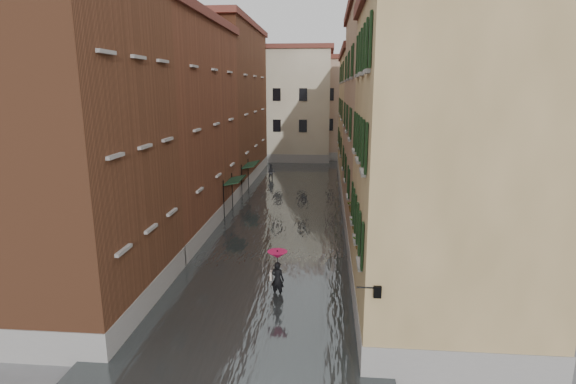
% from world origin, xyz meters
% --- Properties ---
extents(ground, '(120.00, 120.00, 0.00)m').
position_xyz_m(ground, '(0.00, 0.00, 0.00)').
color(ground, '#5E5F61').
rests_on(ground, ground).
extents(floodwater, '(10.00, 60.00, 0.20)m').
position_xyz_m(floodwater, '(0.00, 13.00, 0.10)').
color(floodwater, '#414749').
rests_on(floodwater, ground).
extents(building_left_near, '(6.00, 8.00, 13.00)m').
position_xyz_m(building_left_near, '(-7.00, -2.00, 6.50)').
color(building_left_near, brown).
rests_on(building_left_near, ground).
extents(building_left_mid, '(6.00, 14.00, 12.50)m').
position_xyz_m(building_left_mid, '(-7.00, 9.00, 6.25)').
color(building_left_mid, brown).
rests_on(building_left_mid, ground).
extents(building_left_far, '(6.00, 16.00, 14.00)m').
position_xyz_m(building_left_far, '(-7.00, 24.00, 7.00)').
color(building_left_far, brown).
rests_on(building_left_far, ground).
extents(building_right_near, '(6.00, 8.00, 11.50)m').
position_xyz_m(building_right_near, '(7.00, -2.00, 5.75)').
color(building_right_near, olive).
rests_on(building_right_near, ground).
extents(building_right_mid, '(6.00, 14.00, 13.00)m').
position_xyz_m(building_right_mid, '(7.00, 9.00, 6.50)').
color(building_right_mid, '#9B7C5E').
rests_on(building_right_mid, ground).
extents(building_right_far, '(6.00, 16.00, 11.50)m').
position_xyz_m(building_right_far, '(7.00, 24.00, 5.75)').
color(building_right_far, olive).
rests_on(building_right_far, ground).
extents(building_end_cream, '(12.00, 9.00, 13.00)m').
position_xyz_m(building_end_cream, '(-3.00, 38.00, 6.50)').
color(building_end_cream, beige).
rests_on(building_end_cream, ground).
extents(building_end_pink, '(10.00, 9.00, 12.00)m').
position_xyz_m(building_end_pink, '(6.00, 40.00, 6.00)').
color(building_end_pink, tan).
rests_on(building_end_pink, ground).
extents(awning_near, '(1.09, 2.75, 2.80)m').
position_xyz_m(awning_near, '(-3.49, 11.60, 2.46)').
color(awning_near, black).
rests_on(awning_near, ground).
extents(awning_far, '(1.09, 3.10, 2.80)m').
position_xyz_m(awning_far, '(-3.49, 18.08, 2.47)').
color(awning_far, black).
rests_on(awning_far, ground).
extents(wall_lantern, '(0.71, 0.22, 0.35)m').
position_xyz_m(wall_lantern, '(4.33, -6.00, 3.01)').
color(wall_lantern, black).
rests_on(wall_lantern, ground).
extents(window_planters, '(0.59, 5.92, 0.84)m').
position_xyz_m(window_planters, '(4.12, 0.21, 3.51)').
color(window_planters, '#A04B34').
rests_on(window_planters, ground).
extents(pedestrian_main, '(0.87, 0.87, 2.06)m').
position_xyz_m(pedestrian_main, '(0.84, -0.56, 1.21)').
color(pedestrian_main, black).
rests_on(pedestrian_main, ground).
extents(pedestrian_far, '(0.80, 0.63, 1.60)m').
position_xyz_m(pedestrian_far, '(-2.50, 23.96, 0.80)').
color(pedestrian_far, black).
rests_on(pedestrian_far, ground).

